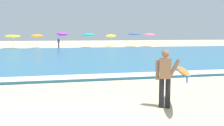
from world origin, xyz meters
The scene contains 11 objects.
sea centered at (0.00, 20.36, 0.07)m, with size 120.00×28.00×0.14m, color teal.
surf_foam centered at (0.00, 6.96, 0.15)m, with size 120.00×1.32×0.01m, color white.
surfer_with_board centered at (3.54, 1.38, 1.03)m, with size 1.34×2.52×1.73m.
beach_umbrella_1 centered at (-5.03, 37.39, 1.82)m, with size 2.29×2.29×2.03m.
beach_umbrella_2 centered at (-1.44, 37.38, 1.86)m, with size 1.82×1.84×2.14m.
beach_umbrella_3 centered at (2.26, 35.49, 2.17)m, with size 1.70×1.74×2.53m.
beach_umbrella_4 centered at (6.56, 37.35, 1.99)m, with size 1.91×1.93×2.27m.
beach_umbrella_5 centered at (10.42, 38.04, 1.83)m, with size 1.74×1.77×2.14m.
beach_umbrella_6 centered at (14.21, 37.18, 2.14)m, with size 2.16×2.16×2.34m.
beach_umbrella_7 centered at (17.11, 37.69, 2.02)m, with size 2.05×2.06×2.26m.
beachgoer_near_row_left centered at (1.69, 35.54, 0.84)m, with size 0.32×0.20×1.58m.
Camera 1 is at (-0.03, -5.75, 2.19)m, focal length 43.08 mm.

